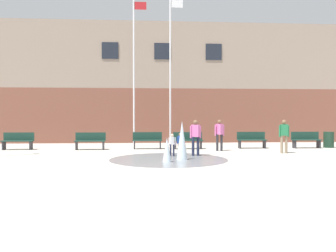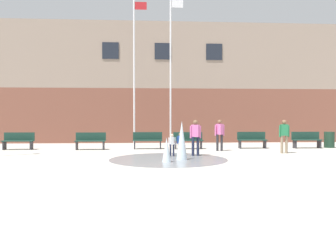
{
  "view_description": "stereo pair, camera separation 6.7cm",
  "coord_description": "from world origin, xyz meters",
  "px_view_note": "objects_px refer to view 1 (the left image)",
  "views": [
    {
      "loc": [
        -1.05,
        -7.9,
        1.66
      ],
      "look_at": [
        -0.05,
        7.54,
        1.3
      ],
      "focal_mm": 35.0,
      "sensor_mm": 36.0,
      "label": 1
    },
    {
      "loc": [
        -0.98,
        -7.9,
        1.66
      ],
      "look_at": [
        -0.05,
        7.54,
        1.3
      ],
      "focal_mm": 35.0,
      "sensor_mm": 36.0,
      "label": 2
    }
  ],
  "objects_px": {
    "teen_by_trashcan": "(284,134)",
    "trash_can": "(329,140)",
    "child_with_pink_shirt": "(180,142)",
    "park_bench_far_left": "(18,141)",
    "adult_watching": "(219,133)",
    "park_bench_center": "(147,140)",
    "park_bench_near_trashcan": "(252,140)",
    "child_in_fountain": "(172,143)",
    "park_bench_under_right_flagpole": "(188,140)",
    "adult_in_red": "(196,135)",
    "flagpole_left": "(134,67)",
    "park_bench_left_of_flagpoles": "(90,141)",
    "flagpole_right": "(171,66)",
    "park_bench_far_right": "(306,139)"
  },
  "relations": [
    {
      "from": "park_bench_far_left",
      "to": "teen_by_trashcan",
      "type": "distance_m",
      "value": 13.63
    },
    {
      "from": "teen_by_trashcan",
      "to": "trash_can",
      "type": "height_order",
      "value": "teen_by_trashcan"
    },
    {
      "from": "park_bench_under_right_flagpole",
      "to": "park_bench_far_right",
      "type": "distance_m",
      "value": 6.66
    },
    {
      "from": "park_bench_far_right",
      "to": "adult_in_red",
      "type": "distance_m",
      "value": 7.55
    },
    {
      "from": "teen_by_trashcan",
      "to": "park_bench_far_left",
      "type": "bearing_deg",
      "value": 177.2
    },
    {
      "from": "adult_watching",
      "to": "trash_can",
      "type": "bearing_deg",
      "value": 69.38
    },
    {
      "from": "adult_in_red",
      "to": "trash_can",
      "type": "bearing_deg",
      "value": -122.84
    },
    {
      "from": "park_bench_center",
      "to": "park_bench_near_trashcan",
      "type": "relative_size",
      "value": 1.0
    },
    {
      "from": "park_bench_near_trashcan",
      "to": "child_in_fountain",
      "type": "xyz_separation_m",
      "value": [
        -4.71,
        -3.55,
        0.1
      ]
    },
    {
      "from": "park_bench_far_left",
      "to": "park_bench_near_trashcan",
      "type": "xyz_separation_m",
      "value": [
        12.66,
        0.0,
        0.0
      ]
    },
    {
      "from": "adult_watching",
      "to": "flagpole_right",
      "type": "xyz_separation_m",
      "value": [
        -2.27,
        3.08,
        3.88
      ]
    },
    {
      "from": "adult_watching",
      "to": "trash_can",
      "type": "xyz_separation_m",
      "value": [
        6.63,
        1.49,
        -0.48
      ]
    },
    {
      "from": "park_bench_left_of_flagpoles",
      "to": "trash_can",
      "type": "relative_size",
      "value": 1.78
    },
    {
      "from": "adult_in_red",
      "to": "flagpole_left",
      "type": "relative_size",
      "value": 0.18
    },
    {
      "from": "park_bench_under_right_flagpole",
      "to": "teen_by_trashcan",
      "type": "relative_size",
      "value": 1.01
    },
    {
      "from": "park_bench_under_right_flagpole",
      "to": "child_with_pink_shirt",
      "type": "height_order",
      "value": "child_with_pink_shirt"
    },
    {
      "from": "flagpole_left",
      "to": "park_bench_under_right_flagpole",
      "type": "bearing_deg",
      "value": -32.09
    },
    {
      "from": "park_bench_center",
      "to": "child_in_fountain",
      "type": "height_order",
      "value": "child_in_fountain"
    },
    {
      "from": "adult_watching",
      "to": "flagpole_left",
      "type": "bearing_deg",
      "value": -158.05
    },
    {
      "from": "child_in_fountain",
      "to": "child_with_pink_shirt",
      "type": "bearing_deg",
      "value": -39.48
    },
    {
      "from": "teen_by_trashcan",
      "to": "flagpole_left",
      "type": "distance_m",
      "value": 9.3
    },
    {
      "from": "park_bench_far_right",
      "to": "flagpole_right",
      "type": "xyz_separation_m",
      "value": [
        -7.47,
        1.81,
        4.33
      ]
    },
    {
      "from": "flagpole_right",
      "to": "park_bench_center",
      "type": "bearing_deg",
      "value": -129.23
    },
    {
      "from": "park_bench_near_trashcan",
      "to": "adult_in_red",
      "type": "relative_size",
      "value": 1.01
    },
    {
      "from": "adult_watching",
      "to": "flagpole_left",
      "type": "xyz_separation_m",
      "value": [
        -4.44,
        3.08,
        3.8
      ]
    },
    {
      "from": "park_bench_under_right_flagpole",
      "to": "trash_can",
      "type": "xyz_separation_m",
      "value": [
        8.1,
        0.27,
        -0.03
      ]
    },
    {
      "from": "park_bench_center",
      "to": "teen_by_trashcan",
      "type": "relative_size",
      "value": 1.01
    },
    {
      "from": "adult_watching",
      "to": "flagpole_right",
      "type": "relative_size",
      "value": 0.17
    },
    {
      "from": "adult_in_red",
      "to": "park_bench_near_trashcan",
      "type": "bearing_deg",
      "value": -103.23
    },
    {
      "from": "park_bench_center",
      "to": "park_bench_near_trashcan",
      "type": "bearing_deg",
      "value": -0.14
    },
    {
      "from": "child_with_pink_shirt",
      "to": "adult_in_red",
      "type": "bearing_deg",
      "value": 7.1
    },
    {
      "from": "park_bench_far_left",
      "to": "flagpole_right",
      "type": "bearing_deg",
      "value": 11.82
    },
    {
      "from": "park_bench_far_left",
      "to": "child_in_fountain",
      "type": "height_order",
      "value": "child_in_fountain"
    },
    {
      "from": "park_bench_left_of_flagpoles",
      "to": "child_in_fountain",
      "type": "distance_m",
      "value": 5.28
    },
    {
      "from": "park_bench_left_of_flagpoles",
      "to": "park_bench_under_right_flagpole",
      "type": "distance_m",
      "value": 5.24
    },
    {
      "from": "park_bench_near_trashcan",
      "to": "park_bench_far_right",
      "type": "bearing_deg",
      "value": -1.44
    },
    {
      "from": "park_bench_center",
      "to": "child_in_fountain",
      "type": "distance_m",
      "value": 3.73
    },
    {
      "from": "adult_watching",
      "to": "trash_can",
      "type": "relative_size",
      "value": 1.77
    },
    {
      "from": "adult_watching",
      "to": "child_with_pink_shirt",
      "type": "relative_size",
      "value": 1.61
    },
    {
      "from": "child_with_pink_shirt",
      "to": "park_bench_near_trashcan",
      "type": "bearing_deg",
      "value": 83.76
    },
    {
      "from": "park_bench_far_left",
      "to": "trash_can",
      "type": "height_order",
      "value": "park_bench_far_left"
    },
    {
      "from": "park_bench_far_left",
      "to": "park_bench_under_right_flagpole",
      "type": "relative_size",
      "value": 1.0
    },
    {
      "from": "child_with_pink_shirt",
      "to": "park_bench_far_left",
      "type": "bearing_deg",
      "value": -148.79
    },
    {
      "from": "teen_by_trashcan",
      "to": "adult_in_red",
      "type": "xyz_separation_m",
      "value": [
        -4.36,
        -0.78,
        0.0
      ]
    },
    {
      "from": "child_with_pink_shirt",
      "to": "trash_can",
      "type": "relative_size",
      "value": 1.1
    },
    {
      "from": "child_with_pink_shirt",
      "to": "flagpole_right",
      "type": "distance_m",
      "value": 6.24
    },
    {
      "from": "park_bench_left_of_flagpoles",
      "to": "trash_can",
      "type": "xyz_separation_m",
      "value": [
        13.34,
        0.38,
        -0.03
      ]
    },
    {
      "from": "child_in_fountain",
      "to": "adult_in_red",
      "type": "height_order",
      "value": "adult_in_red"
    },
    {
      "from": "teen_by_trashcan",
      "to": "flagpole_left",
      "type": "relative_size",
      "value": 0.18
    },
    {
      "from": "park_bench_left_of_flagpoles",
      "to": "flagpole_left",
      "type": "relative_size",
      "value": 0.18
    }
  ]
}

